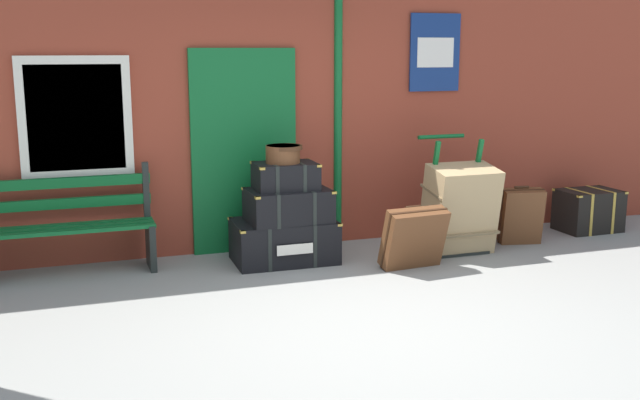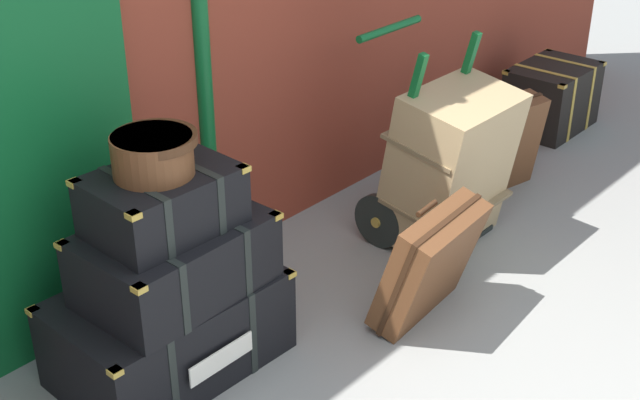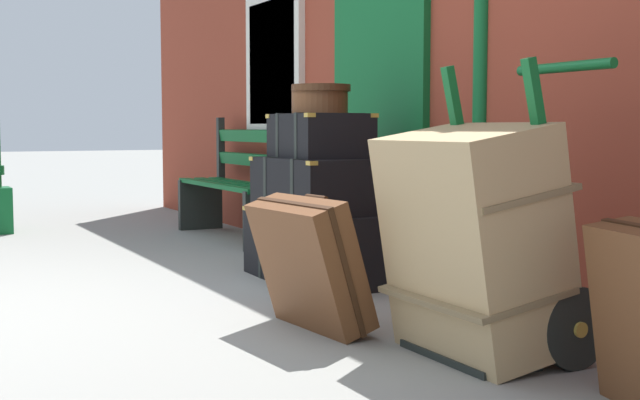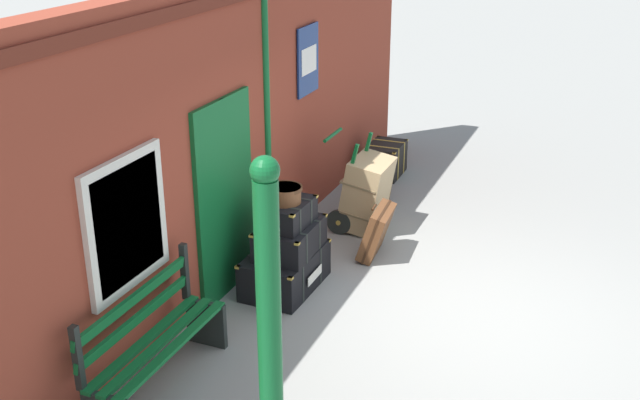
# 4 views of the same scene
# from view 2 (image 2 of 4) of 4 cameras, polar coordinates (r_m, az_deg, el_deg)

# --- Properties ---
(steamer_trunk_base) EXTENTS (1.02, 0.68, 0.43)m
(steamer_trunk_base) POSITION_cam_2_polar(r_m,az_deg,el_deg) (4.03, -9.92, -8.32)
(steamer_trunk_base) COLOR black
(steamer_trunk_base) RESTS_ON ground
(steamer_trunk_middle) EXTENTS (0.82, 0.56, 0.33)m
(steamer_trunk_middle) POSITION_cam_2_polar(r_m,az_deg,el_deg) (3.82, -9.55, -3.88)
(steamer_trunk_middle) COLOR black
(steamer_trunk_middle) RESTS_ON steamer_trunk_base
(steamer_trunk_top) EXTENTS (0.62, 0.47, 0.27)m
(steamer_trunk_top) POSITION_cam_2_polar(r_m,az_deg,el_deg) (3.68, -10.34, -0.05)
(steamer_trunk_top) COLOR black
(steamer_trunk_top) RESTS_ON steamer_trunk_middle
(round_hatbox) EXTENTS (0.36, 0.35, 0.17)m
(round_hatbox) POSITION_cam_2_polar(r_m,az_deg,el_deg) (3.57, -10.96, 3.13)
(round_hatbox) COLOR brown
(round_hatbox) RESTS_ON steamer_trunk_top
(porters_trolley) EXTENTS (0.71, 0.64, 1.19)m
(porters_trolley) POSITION_cam_2_polar(r_m,az_deg,el_deg) (5.08, 6.73, 0.80)
(porters_trolley) COLOR black
(porters_trolley) RESTS_ON ground
(large_brown_trunk) EXTENTS (0.70, 0.58, 0.94)m
(large_brown_trunk) POSITION_cam_2_polar(r_m,az_deg,el_deg) (4.91, 8.53, 2.24)
(large_brown_trunk) COLOR tan
(large_brown_trunk) RESTS_ON ground
(suitcase_caramel) EXTENTS (0.49, 0.36, 0.64)m
(suitcase_caramel) POSITION_cam_2_polar(r_m,az_deg,el_deg) (5.66, 12.19, 3.70)
(suitcase_caramel) COLOR brown
(suitcase_caramel) RESTS_ON ground
(suitcase_beige) EXTENTS (0.64, 0.40, 0.62)m
(suitcase_beige) POSITION_cam_2_polar(r_m,az_deg,el_deg) (4.28, 7.21, -4.21)
(suitcase_beige) COLOR brown
(suitcase_beige) RESTS_ON ground
(corner_trunk) EXTENTS (0.70, 0.50, 0.49)m
(corner_trunk) POSITION_cam_2_polar(r_m,az_deg,el_deg) (6.70, 15.00, 6.57)
(corner_trunk) COLOR black
(corner_trunk) RESTS_ON ground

